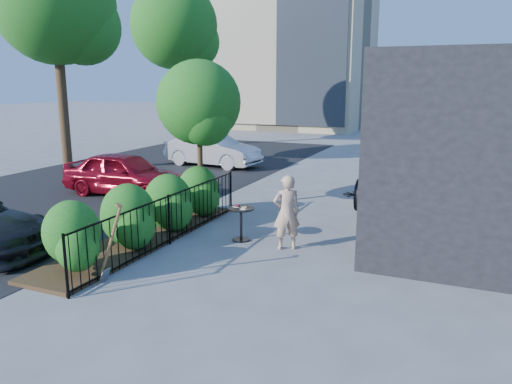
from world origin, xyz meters
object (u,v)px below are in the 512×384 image
at_px(patio_tree, 200,108).
at_px(car_red, 125,174).
at_px(street_tree_near, 56,11).
at_px(street_tree_far, 175,31).
at_px(woman, 287,212).
at_px(shovel, 110,248).
at_px(car_silver, 212,150).
at_px(cafe_table, 241,218).

height_order(patio_tree, car_red, patio_tree).
distance_m(street_tree_near, street_tree_far, 8.00).
distance_m(patio_tree, woman, 4.24).
height_order(shovel, car_red, shovel).
xyz_separation_m(woman, car_silver, (-6.33, 8.62, -0.12)).
height_order(street_tree_far, shovel, street_tree_far).
distance_m(woman, car_red, 6.90).
distance_m(cafe_table, woman, 1.15).
xyz_separation_m(street_tree_near, car_silver, (4.51, 3.37, -5.25)).
relative_size(woman, car_silver, 0.39).
distance_m(street_tree_near, car_silver, 7.70).
distance_m(street_tree_near, cafe_table, 12.25).
xyz_separation_m(street_tree_near, car_red, (4.56, -2.41, -5.25)).
distance_m(street_tree_far, shovel, 19.09).
xyz_separation_m(cafe_table, car_red, (-5.18, 2.70, 0.15)).
bearing_deg(car_red, car_silver, -1.08).
bearing_deg(street_tree_far, street_tree_near, -90.00).
xyz_separation_m(street_tree_near, street_tree_far, (0.00, 8.00, 0.00)).
distance_m(cafe_table, car_red, 5.85).
height_order(street_tree_near, car_red, street_tree_near).
xyz_separation_m(patio_tree, car_silver, (-3.19, 6.57, -2.09)).
bearing_deg(shovel, woman, 53.50).
relative_size(street_tree_far, car_red, 2.13).
bearing_deg(street_tree_far, cafe_table, -53.40).
distance_m(woman, car_silver, 10.69).
bearing_deg(shovel, street_tree_near, 136.71).
distance_m(street_tree_far, cafe_table, 17.20).
bearing_deg(street_tree_near, woman, -25.83).
xyz_separation_m(shovel, car_silver, (-4.17, 11.54, 0.02)).
bearing_deg(cafe_table, shovel, -109.10).
relative_size(patio_tree, car_red, 1.01).
bearing_deg(car_silver, street_tree_near, 133.20).
xyz_separation_m(street_tree_far, shovel, (8.68, -16.17, -5.26)).
relative_size(street_tree_near, car_red, 2.13).
bearing_deg(cafe_table, patio_tree, 136.80).
xyz_separation_m(street_tree_near, cafe_table, (9.74, -5.11, -5.40)).
height_order(street_tree_far, car_red, street_tree_far).
height_order(patio_tree, car_silver, patio_tree).
bearing_deg(car_red, cafe_table, -119.04).
relative_size(street_tree_near, street_tree_far, 1.00).
height_order(patio_tree, street_tree_near, street_tree_near).
bearing_deg(street_tree_near, car_silver, 36.73).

